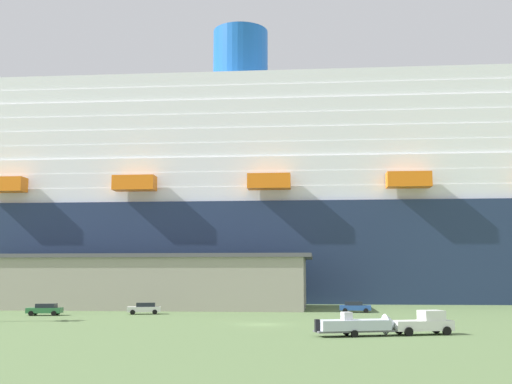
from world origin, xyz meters
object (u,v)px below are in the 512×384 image
object	(u,v)px
small_boat_on_trailer	(361,325)
parked_car_white_van	(145,308)
pickup_truck	(424,323)
parked_car_blue_suv	(355,307)
cruise_ship	(385,212)
parked_car_green_wagon	(45,309)

from	to	relation	value
small_boat_on_trailer	parked_car_white_van	size ratio (longest dim) A/B	1.86
pickup_truck	parked_car_blue_suv	distance (m)	32.98
cruise_ship	pickup_truck	bearing A→B (deg)	-98.67
parked_car_green_wagon	small_boat_on_trailer	bearing A→B (deg)	-35.91
cruise_ship	parked_car_white_van	size ratio (longest dim) A/B	54.96
cruise_ship	parked_car_blue_suv	bearing A→B (deg)	-107.61
parked_car_white_van	parked_car_blue_suv	world-z (taller)	same
small_boat_on_trailer	parked_car_blue_suv	bearing A→B (deg)	82.50
cruise_ship	parked_car_blue_suv	xyz separation A→B (m)	(-12.51, -39.43, -17.61)
small_boat_on_trailer	parked_car_green_wagon	size ratio (longest dim) A/B	1.92
small_boat_on_trailer	parked_car_white_van	bearing A→B (deg)	129.69
pickup_truck	small_boat_on_trailer	distance (m)	6.14
cruise_ship	small_boat_on_trailer	size ratio (longest dim) A/B	29.55
parked_car_green_wagon	pickup_truck	bearing A→B (deg)	-30.77
parked_car_white_van	parked_car_green_wagon	world-z (taller)	same
parked_car_blue_suv	parked_car_green_wagon	world-z (taller)	same
parked_car_white_van	cruise_ship	bearing A→B (deg)	45.79
cruise_ship	parked_car_white_van	distance (m)	63.02
cruise_ship	small_boat_on_trailer	xyz separation A→B (m)	(-17.02, -73.71, -17.48)
parked_car_blue_suv	small_boat_on_trailer	bearing A→B (deg)	-97.50
cruise_ship	parked_car_blue_suv	world-z (taller)	cruise_ship
pickup_truck	parked_car_blue_suv	size ratio (longest dim) A/B	1.28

